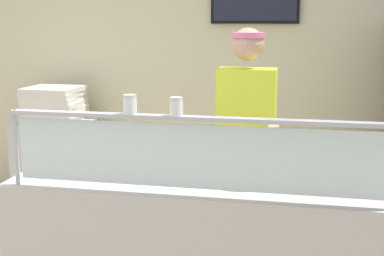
% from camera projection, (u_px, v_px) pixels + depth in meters
% --- Properties ---
extents(shop_rear_unit, '(6.50, 0.13, 2.70)m').
position_uv_depth(shop_rear_unit, '(248.00, 68.00, 5.06)').
color(shop_rear_unit, beige).
rests_on(shop_rear_unit, ground).
extents(sneeze_guard, '(1.93, 0.06, 0.40)m').
position_uv_depth(sneeze_guard, '(193.00, 145.00, 2.61)').
color(sneeze_guard, '#B2B5BC').
rests_on(sneeze_guard, serving_counter).
extents(pizza_tray, '(0.46, 0.46, 0.04)m').
position_uv_depth(pizza_tray, '(241.00, 176.00, 2.94)').
color(pizza_tray, '#9EA0A8').
rests_on(pizza_tray, serving_counter).
extents(pizza_server, '(0.09, 0.28, 0.01)m').
position_uv_depth(pizza_server, '(247.00, 173.00, 2.91)').
color(pizza_server, '#ADAFB7').
rests_on(pizza_server, pizza_tray).
extents(parmesan_shaker, '(0.07, 0.07, 0.10)m').
position_uv_depth(parmesan_shaker, '(130.00, 106.00, 2.64)').
color(parmesan_shaker, white).
rests_on(parmesan_shaker, sneeze_guard).
extents(pepper_flake_shaker, '(0.07, 0.07, 0.09)m').
position_uv_depth(pepper_flake_shaker, '(176.00, 108.00, 2.59)').
color(pepper_flake_shaker, white).
rests_on(pepper_flake_shaker, sneeze_guard).
extents(worker_figure, '(0.41, 0.50, 1.76)m').
position_uv_depth(worker_figure, '(246.00, 143.00, 3.56)').
color(worker_figure, '#23232D').
rests_on(worker_figure, ground).
extents(prep_shelf, '(0.70, 0.55, 0.88)m').
position_uv_depth(prep_shelf, '(58.00, 165.00, 5.12)').
color(prep_shelf, '#B7BABF').
rests_on(prep_shelf, ground).
extents(pizza_box_stack, '(0.50, 0.49, 0.31)m').
position_uv_depth(pizza_box_stack, '(55.00, 104.00, 5.00)').
color(pizza_box_stack, silver).
rests_on(pizza_box_stack, prep_shelf).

